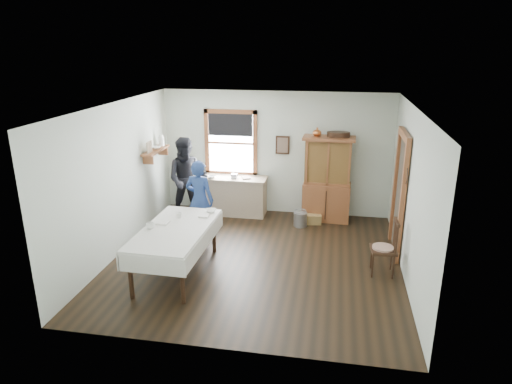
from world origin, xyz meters
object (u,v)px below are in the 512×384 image
at_px(dining_table, 176,251).
at_px(china_hutch, 327,179).
at_px(woman_blue, 200,203).
at_px(work_counter, 233,196).
at_px(wicker_basket, 313,219).
at_px(figure_dark, 188,182).
at_px(pail, 300,219).
at_px(spindle_chair, 384,247).

bearing_deg(dining_table, china_hutch, 50.54).
bearing_deg(china_hutch, woman_blue, -147.45).
bearing_deg(woman_blue, china_hutch, -140.03).
relative_size(work_counter, china_hutch, 0.82).
height_order(dining_table, woman_blue, woman_blue).
bearing_deg(wicker_basket, china_hutch, 45.63).
distance_m(wicker_basket, figure_dark, 2.77).
bearing_deg(pail, woman_blue, -153.68).
height_order(spindle_chair, woman_blue, woman_blue).
relative_size(pail, wicker_basket, 0.86).
height_order(work_counter, figure_dark, figure_dark).
distance_m(work_counter, figure_dark, 1.08).
bearing_deg(woman_blue, dining_table, 100.82).
bearing_deg(wicker_basket, woman_blue, -152.08).
distance_m(work_counter, spindle_chair, 3.82).
bearing_deg(figure_dark, woman_blue, -71.62).
height_order(china_hutch, pail, china_hutch).
distance_m(china_hutch, spindle_chair, 2.54).
relative_size(pail, figure_dark, 0.18).
relative_size(dining_table, spindle_chair, 2.09).
height_order(pail, wicker_basket, pail).
bearing_deg(china_hutch, dining_table, -127.17).
xyz_separation_m(dining_table, spindle_chair, (3.36, 0.58, 0.08)).
distance_m(work_counter, pail, 1.63).
bearing_deg(woman_blue, wicker_basket, -142.36).
relative_size(wicker_basket, figure_dark, 0.21).
relative_size(work_counter, dining_table, 0.74).
bearing_deg(pail, figure_dark, -179.55).
xyz_separation_m(spindle_chair, wicker_basket, (-1.26, 2.02, -0.38)).
xyz_separation_m(work_counter, woman_blue, (-0.34, -1.40, 0.30)).
distance_m(pail, wicker_basket, 0.32).
bearing_deg(spindle_chair, wicker_basket, 117.40).
bearing_deg(spindle_chair, pail, 125.05).
xyz_separation_m(pail, wicker_basket, (0.25, 0.20, -0.05)).
distance_m(wicker_basket, woman_blue, 2.49).
bearing_deg(work_counter, spindle_chair, -36.49).
relative_size(spindle_chair, pail, 3.21).
bearing_deg(figure_dark, spindle_chair, -36.88).
bearing_deg(work_counter, wicker_basket, -8.10).
xyz_separation_m(china_hutch, spindle_chair, (1.00, -2.29, -0.43)).
xyz_separation_m(dining_table, pail, (1.85, 2.40, -0.25)).
bearing_deg(china_hutch, wicker_basket, -132.08).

